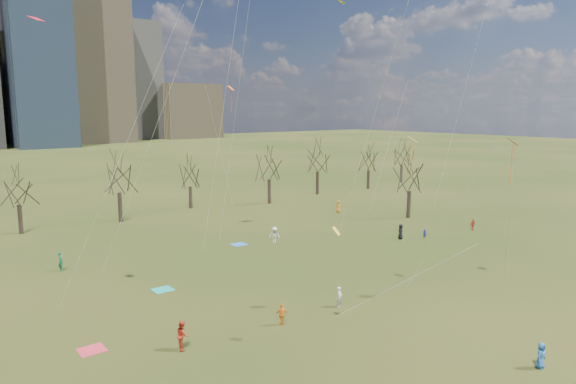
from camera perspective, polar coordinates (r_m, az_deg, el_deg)
ground at (r=43.78m, az=9.82°, el=-11.10°), size 500.00×500.00×0.00m
bare_tree_row at (r=72.12m, az=-12.39°, el=1.84°), size 113.04×29.80×9.50m
blanket_teal at (r=45.34m, az=-13.74°, el=-10.49°), size 1.60×1.50×0.03m
blanket_navy at (r=58.33m, az=-5.47°, el=-5.82°), size 1.60×1.50×0.03m
blanket_crimson at (r=36.18m, az=-20.98°, el=-16.07°), size 1.60×1.50×0.03m
person_0 at (r=34.92m, az=26.29°, el=-15.98°), size 0.81×0.56×1.58m
person_1 at (r=40.51m, az=5.73°, el=-11.51°), size 0.69×0.65×1.60m
person_2 at (r=34.38m, az=-11.63°, el=-15.30°), size 0.98×1.10×1.88m
person_4 at (r=37.14m, az=-0.68°, el=-13.47°), size 0.98×0.78×1.55m
person_6 at (r=61.67m, az=12.41°, el=-4.33°), size 1.04×0.95×1.78m
person_8 at (r=62.80m, az=14.95°, el=-4.52°), size 0.46×0.56×1.07m
person_9 at (r=58.75m, az=-1.51°, el=-4.77°), size 1.32×1.28×1.81m
person_10 at (r=68.65m, az=19.85°, el=-3.44°), size 0.89×0.51×1.43m
person_12 at (r=75.94m, az=5.61°, el=-1.62°), size 0.68×0.95×1.79m
person_13 at (r=53.18m, az=-23.96°, el=-7.05°), size 0.52×0.73×1.87m
kites_airborne at (r=50.91m, az=4.58°, el=9.03°), size 57.54×45.02×34.43m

